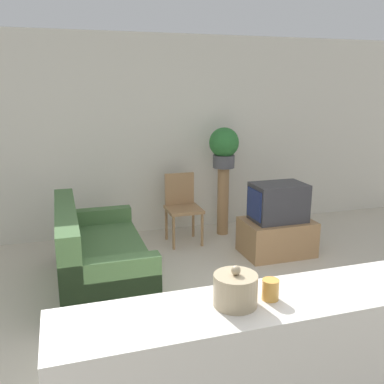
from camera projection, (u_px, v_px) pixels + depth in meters
The scene contains 10 objects.
wall_back at pixel (141, 137), 5.83m from camera, with size 9.00×0.06×2.70m.
couch at pixel (97, 259), 4.38m from camera, with size 0.86×1.71×0.86m.
tv_stand at pixel (277, 237), 5.26m from camera, with size 0.84×0.58×0.43m.
television at pixel (278, 202), 5.15m from camera, with size 0.64×0.44×0.46m.
wooden_chair at pixel (182, 204), 5.63m from camera, with size 0.44×0.44×0.90m.
plant_stand at pixel (223, 201), 5.92m from camera, with size 0.16×0.16×0.95m.
potted_plant at pixel (224, 146), 5.73m from camera, with size 0.40×0.40×0.54m.
foreground_counter at pixel (293, 384), 2.23m from camera, with size 2.43×0.44×1.03m.
decorative_bowl at pixel (235, 290), 1.99m from camera, with size 0.21×0.21×0.20m.
candle_jar at pixel (270, 289), 2.05m from camera, with size 0.08×0.08×0.10m.
Camera 1 is at (-1.08, -2.35, 2.03)m, focal length 40.00 mm.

